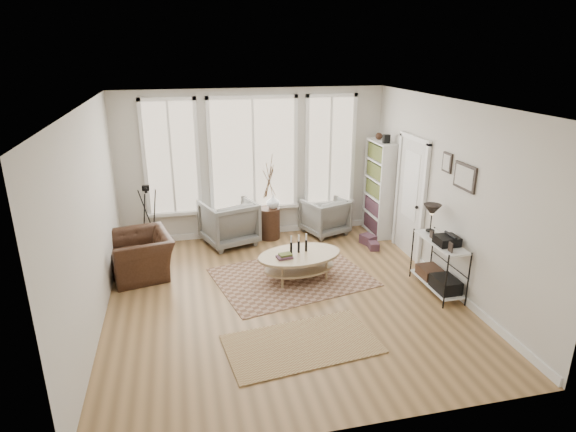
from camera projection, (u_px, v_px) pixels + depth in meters
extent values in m
plane|color=#9C7546|center=(284.00, 298.00, 7.34)|extent=(5.50, 5.50, 0.00)
plane|color=white|center=(283.00, 104.00, 6.38)|extent=(5.50, 5.50, 0.00)
cube|color=beige|center=(253.00, 164.00, 9.38)|extent=(5.20, 0.04, 2.90)
cube|color=beige|center=(349.00, 301.00, 4.33)|extent=(5.20, 0.04, 2.90)
cube|color=beige|center=(91.00, 221.00, 6.31)|extent=(0.04, 5.50, 2.90)
cube|color=beige|center=(448.00, 196.00, 7.40)|extent=(0.04, 5.50, 2.90)
cube|color=white|center=(255.00, 231.00, 9.84)|extent=(5.10, 0.04, 0.12)
cube|color=white|center=(438.00, 277.00, 7.86)|extent=(0.03, 5.40, 0.12)
cube|color=#D1B38A|center=(253.00, 154.00, 9.30)|extent=(1.60, 0.03, 2.10)
cube|color=#D1B38A|center=(171.00, 158.00, 8.97)|extent=(0.90, 0.03, 2.10)
cube|color=#D1B38A|center=(330.00, 151.00, 9.63)|extent=(0.90, 0.03, 2.10)
cube|color=white|center=(254.00, 155.00, 9.28)|extent=(1.74, 0.06, 2.24)
cube|color=white|center=(171.00, 159.00, 8.96)|extent=(1.04, 0.06, 2.24)
cube|color=white|center=(330.00, 151.00, 9.61)|extent=(1.04, 0.06, 2.24)
cube|color=white|center=(255.00, 208.00, 9.62)|extent=(4.10, 0.12, 0.06)
cube|color=silver|center=(410.00, 199.00, 8.59)|extent=(0.04, 0.88, 2.10)
cube|color=white|center=(411.00, 185.00, 8.50)|extent=(0.01, 0.55, 1.20)
cube|color=white|center=(423.00, 207.00, 8.14)|extent=(0.06, 0.08, 2.18)
cube|color=white|center=(398.00, 191.00, 9.04)|extent=(0.06, 0.08, 2.18)
cube|color=white|center=(415.00, 138.00, 8.22)|extent=(0.06, 1.06, 0.08)
sphere|color=black|center=(417.00, 207.00, 8.29)|extent=(0.06, 0.06, 0.06)
cube|color=white|center=(387.00, 194.00, 9.20)|extent=(0.30, 0.03, 1.90)
cube|color=white|center=(371.00, 183.00, 9.96)|extent=(0.30, 0.03, 1.90)
cube|color=white|center=(386.00, 188.00, 9.61)|extent=(0.02, 0.85, 1.90)
cube|color=white|center=(379.00, 188.00, 9.58)|extent=(0.30, 0.81, 1.90)
cube|color=maroon|center=(379.00, 188.00, 9.58)|extent=(0.24, 0.75, 1.76)
cube|color=black|center=(386.00, 139.00, 9.05)|extent=(0.12, 0.10, 0.16)
sphere|color=#382217|center=(379.00, 136.00, 9.38)|extent=(0.14, 0.14, 0.14)
cube|color=white|center=(436.00, 283.00, 7.52)|extent=(0.37, 1.07, 0.03)
cube|color=white|center=(441.00, 242.00, 7.29)|extent=(0.37, 1.07, 0.02)
cylinder|color=black|center=(446.00, 282.00, 6.90)|extent=(0.02, 0.02, 0.85)
cylinder|color=black|center=(468.00, 280.00, 6.97)|extent=(0.02, 0.02, 0.85)
cylinder|color=black|center=(412.00, 253.00, 7.87)|extent=(0.02, 0.02, 0.85)
cylinder|color=black|center=(432.00, 251.00, 7.95)|extent=(0.02, 0.02, 0.85)
cylinder|color=black|center=(430.00, 230.00, 7.59)|extent=(0.14, 0.14, 0.02)
cylinder|color=black|center=(431.00, 222.00, 7.55)|extent=(0.02, 0.02, 0.30)
cone|color=black|center=(432.00, 210.00, 7.48)|extent=(0.28, 0.28, 0.18)
cube|color=black|center=(447.00, 240.00, 7.13)|extent=(0.32, 0.30, 0.13)
cube|color=black|center=(446.00, 284.00, 7.26)|extent=(0.32, 0.45, 0.20)
cube|color=#382217|center=(430.00, 272.00, 7.70)|extent=(0.32, 0.40, 0.16)
cube|color=black|center=(451.00, 247.00, 6.85)|extent=(0.02, 0.10, 0.14)
cube|color=black|center=(432.00, 234.00, 7.35)|extent=(0.02, 0.10, 0.12)
cube|color=black|center=(465.00, 177.00, 6.90)|extent=(0.03, 0.52, 0.38)
cube|color=silver|center=(464.00, 177.00, 6.90)|extent=(0.01, 0.44, 0.30)
cube|color=black|center=(447.00, 162.00, 7.33)|extent=(0.03, 0.24, 0.30)
cube|color=silver|center=(446.00, 163.00, 7.32)|extent=(0.01, 0.18, 0.24)
cube|color=brown|center=(292.00, 277.00, 7.98)|extent=(2.74, 2.28, 0.01)
cube|color=brown|center=(302.00, 344.00, 6.17)|extent=(2.04, 1.29, 0.01)
ellipsoid|color=tan|center=(299.00, 267.00, 7.89)|extent=(1.29, 0.92, 0.03)
ellipsoid|color=tan|center=(299.00, 255.00, 7.82)|extent=(1.51, 1.09, 0.04)
cylinder|color=tan|center=(279.00, 275.00, 7.60)|extent=(0.04, 0.04, 0.40)
cylinder|color=tan|center=(326.00, 271.00, 7.77)|extent=(0.04, 0.04, 0.40)
cylinder|color=tan|center=(274.00, 264.00, 8.01)|extent=(0.04, 0.04, 0.40)
cylinder|color=tan|center=(318.00, 260.00, 8.17)|extent=(0.04, 0.04, 0.40)
cylinder|color=black|center=(291.00, 248.00, 7.80)|extent=(0.04, 0.04, 0.20)
cylinder|color=black|center=(299.00, 247.00, 7.83)|extent=(0.04, 0.04, 0.20)
cylinder|color=black|center=(307.00, 246.00, 7.85)|extent=(0.04, 0.04, 0.20)
cube|color=#234321|center=(285.00, 256.00, 7.65)|extent=(0.24, 0.18, 0.07)
imported|color=slate|center=(229.00, 222.00, 9.23)|extent=(1.18, 1.19, 0.87)
imported|color=slate|center=(324.00, 216.00, 9.76)|extent=(1.02, 1.03, 0.74)
cylinder|color=#382217|center=(269.00, 223.00, 9.54)|extent=(0.42, 0.42, 0.62)
imported|color=silver|center=(273.00, 202.00, 9.41)|extent=(0.31, 0.31, 0.27)
imported|color=#382217|center=(141.00, 255.00, 7.98)|extent=(1.28, 1.17, 0.71)
cylinder|color=black|center=(146.00, 191.00, 8.56)|extent=(0.05, 0.05, 0.05)
cube|color=black|center=(146.00, 188.00, 8.54)|extent=(0.13, 0.09, 0.09)
cylinder|color=black|center=(145.00, 189.00, 8.48)|extent=(0.05, 0.07, 0.05)
cube|color=maroon|center=(368.00, 239.00, 9.32)|extent=(0.31, 0.34, 0.18)
cube|color=maroon|center=(374.00, 246.00, 9.06)|extent=(0.20, 0.24, 0.14)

